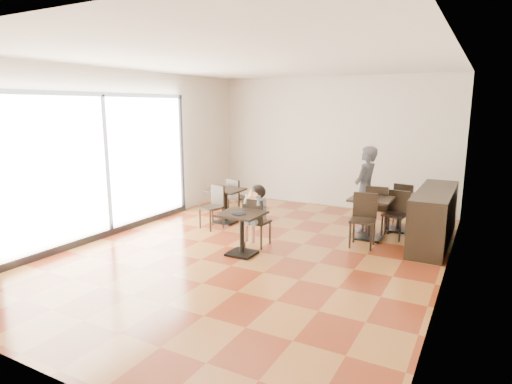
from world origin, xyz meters
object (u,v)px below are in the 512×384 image
Objects in this scene: child_chair at (257,222)px; chair_mid_a at (377,208)px; cafe_table_back at (399,213)px; chair_left_b at (211,208)px; chair_back_b at (395,215)px; cafe_table_left at (226,206)px; chair_mid_b at (363,221)px; chair_back_a at (405,204)px; chair_left_a at (239,198)px; child at (257,216)px; child_table at (242,234)px; adult_patron at (365,189)px; cafe_table_mid at (370,218)px.

child_chair is 2.57m from chair_mid_a.
chair_mid_a reaches higher than cafe_table_back.
chair_left_b is 0.98× the size of chair_back_b.
chair_mid_b reaches higher than cafe_table_left.
chair_left_a is at bearing 27.28° from chair_back_a.
child_chair reaches higher than cafe_table_back.
chair_left_b is 3.62m from chair_back_b.
child is at bearing 146.07° from chair_left_a.
child_table is at bearing -146.34° from chair_mid_b.
child_table is 0.43× the size of adult_patron.
chair_left_a is at bearing -170.40° from chair_back_b.
chair_back_b reaches higher than child_chair.
cafe_table_mid is 1.08× the size of cafe_table_left.
chair_mid_b is at bearing -153.24° from child_chair.
cafe_table_left is at bearing 35.10° from chair_back_a.
chair_left_b reaches higher than cafe_table_mid.
cafe_table_back is 0.85× the size of chair_left_b.
cafe_table_mid is 0.88× the size of chair_back_b.
chair_back_b is at bearing 34.45° from chair_left_b.
cafe_table_back is 0.47m from chair_mid_a.
child is 2.11m from chair_left_a.
chair_mid_b is (1.68, 0.85, 0.03)m from child_chair.
chair_left_a is 0.98× the size of chair_back_b.
chair_mid_a and chair_mid_b have the same top height.
cafe_table_mid is at bearing 39.73° from child.
chair_mid_a is at bearing 41.31° from chair_left_b.
chair_back_b is at bearing -88.12° from cafe_table_back.
chair_back_a reaches higher than cafe_table_mid.
chair_left_a reaches higher than cafe_table_left.
child_table is at bearing -124.43° from chair_back_b.
adult_patron is 1.15m from chair_mid_b.
chair_left_a is (-3.04, 0.77, -0.04)m from chair_mid_b.
chair_mid_b is 1.95m from chair_back_a.
adult_patron is at bearing -157.94° from chair_left_a.
chair_mid_a is at bearing -130.81° from child_chair.
child is 2.19m from cafe_table_mid.
child is 3.46m from chair_back_a.
cafe_table_back reaches higher than cafe_table_left.
cafe_table_mid is at bearing -115.23° from cafe_table_back.
adult_patron reaches higher than chair_left_b.
chair_mid_b is (-0.38, -1.36, 0.10)m from cafe_table_back.
chair_mid_a is 0.49m from chair_back_b.
child_chair is 1.18× the size of cafe_table_back.
adult_patron is at bearing -126.89° from child_chair.
chair_mid_b reaches higher than child_chair.
chair_mid_a reaches higher than child_table.
cafe_table_mid reaches higher than cafe_table_back.
chair_left_a is at bearing 90.00° from cafe_table_left.
adult_patron is 0.73m from cafe_table_mid.
child is at bearing -38.16° from cafe_table_left.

